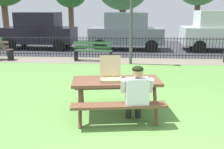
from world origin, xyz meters
name	(u,v)px	position (x,y,z in m)	size (l,w,h in m)	color
ground	(140,104)	(0.00, 1.77, -0.01)	(28.00, 11.55, 0.02)	#5F9544
cobblestone_walkway	(136,61)	(0.00, 6.85, 0.00)	(28.00, 1.40, 0.01)	gray
street_asphalt	(134,47)	(0.00, 10.86, -0.01)	(28.00, 6.63, 0.01)	#38383D
picnic_table_foreground	(116,88)	(-0.54, 1.08, 0.60)	(1.99, 1.71, 0.79)	brown
pizza_box_open	(111,75)	(-0.66, 1.08, 0.86)	(0.49, 0.54, 0.48)	tan
adult_at_table	(136,92)	(-0.14, 0.63, 0.66)	(0.63, 0.63, 1.19)	#282828
iron_fence_streetside	(136,47)	(0.00, 7.55, 0.49)	(20.09, 0.03, 0.96)	black
park_bench_center	(93,51)	(-1.82, 6.71, 0.42)	(1.63, 0.59, 0.85)	#2C5830
parked_car_far_left	(39,30)	(-5.24, 9.95, 1.01)	(3.96, 1.95, 1.98)	black
parked_car_left	(126,31)	(-0.47, 9.95, 1.01)	(3.93, 1.89, 1.98)	slate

